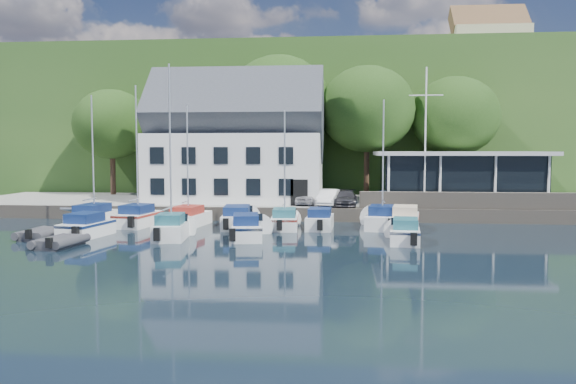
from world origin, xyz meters
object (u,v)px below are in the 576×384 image
object	(u,v)px
harbor_building	(237,148)
boat_r1_3	(238,216)
car_dgrey	(346,198)
club_pavilion	(459,177)
boat_r1_0	(93,157)
car_white	(329,197)
boat_r2_0	(86,225)
car_blue	(385,197)
boat_r2_1	(170,160)
car_silver	(307,196)
boat_r1_2	(188,163)
boat_r2_2	(247,226)
dinghy_1	(60,240)
boat_r1_1	(137,158)
boat_r1_7	(405,217)
boat_r1_6	(383,158)
boat_r2_4	(405,230)
boat_r1_4	(285,166)
dinghy_0	(41,232)
boat_r1_5	(320,218)
flagpole	(425,137)

from	to	relation	value
harbor_building	boat_r1_3	xyz separation A→B (m)	(1.69, -9.01, -4.60)
car_dgrey	boat_r1_3	distance (m)	9.14
club_pavilion	boat_r1_0	xyz separation A→B (m)	(-26.23, -8.79, 1.69)
car_white	boat_r2_0	xyz separation A→B (m)	(-14.33, -10.32, -0.88)
car_white	car_blue	world-z (taller)	car_white
car_blue	boat_r2_1	size ratio (longest dim) A/B	0.37
car_silver	car_blue	bearing A→B (deg)	8.80
boat_r1_2	boat_r2_2	bearing A→B (deg)	-37.40
club_pavilion	boat_r1_2	bearing A→B (deg)	-157.24
car_silver	dinghy_1	size ratio (longest dim) A/B	1.17
boat_r2_2	car_dgrey	bearing A→B (deg)	49.48
boat_r1_1	boat_r2_1	xyz separation A→B (m)	(3.95, -5.25, -0.01)
car_blue	dinghy_1	size ratio (longest dim) A/B	1.10
boat_r1_1	club_pavilion	bearing A→B (deg)	28.38
boat_r1_7	club_pavilion	bearing A→B (deg)	66.62
boat_r1_3	boat_r1_2	bearing A→B (deg)	170.30
boat_r1_2	boat_r1_7	size ratio (longest dim) A/B	1.39
car_dgrey	boat_r1_6	bearing A→B (deg)	-61.72
boat_r2_1	boat_r1_6	bearing A→B (deg)	18.04
boat_r1_2	boat_r2_4	distance (m)	15.47
boat_r1_2	boat_r2_1	world-z (taller)	boat_r2_1
boat_r1_4	dinghy_0	bearing A→B (deg)	-161.96
boat_r1_5	boat_r2_4	xyz separation A→B (m)	(4.99, -5.00, -0.01)
boat_r1_4	boat_r1_7	bearing A→B (deg)	0.11
club_pavilion	boat_r1_4	xyz separation A→B (m)	(-13.08, -8.84, 1.12)
boat_r1_3	boat_r2_0	size ratio (longest dim) A/B	1.27
club_pavilion	car_blue	bearing A→B (deg)	-161.34
boat_r1_2	boat_r2_0	bearing A→B (deg)	-125.37
boat_r1_0	boat_r1_2	xyz separation A→B (m)	(6.46, 0.49, -0.40)
boat_r1_0	flagpole	bearing A→B (deg)	20.00
car_blue	dinghy_0	distance (m)	24.38
car_dgrey	boat_r1_2	distance (m)	12.30
club_pavilion	flagpole	size ratio (longest dim) A/B	1.28
dinghy_0	dinghy_1	xyz separation A→B (m)	(2.59, -2.74, -0.01)
boat_r1_2	boat_r1_3	bearing A→B (deg)	4.09
car_white	boat_r1_4	xyz separation A→B (m)	(-2.81, -5.68, 2.55)
club_pavilion	boat_r1_3	xyz separation A→B (m)	(-16.31, -8.51, -2.30)
boat_r1_6	car_white	bearing A→B (deg)	135.69
car_blue	flagpole	size ratio (longest dim) A/B	0.33
boat_r1_0	dinghy_1	bearing A→B (deg)	-71.17
boat_r1_3	boat_r2_2	world-z (taller)	boat_r1_3
boat_r1_6	boat_r1_7	world-z (taller)	boat_r1_6
boat_r1_1	boat_r2_0	xyz separation A→B (m)	(-1.40, -4.88, -3.91)
boat_r1_4	boat_r1_3	bearing A→B (deg)	170.73
boat_r1_1	boat_r2_2	bearing A→B (deg)	-20.69
flagpole	boat_r2_4	xyz separation A→B (m)	(-2.60, -10.46, -5.46)
boat_r1_1	boat_r1_3	xyz separation A→B (m)	(6.90, 0.10, -3.90)
car_silver	car_blue	world-z (taller)	car_silver
car_blue	boat_r1_2	size ratio (longest dim) A/B	0.39
car_blue	flagpole	xyz separation A→B (m)	(2.83, -1.24, 4.56)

